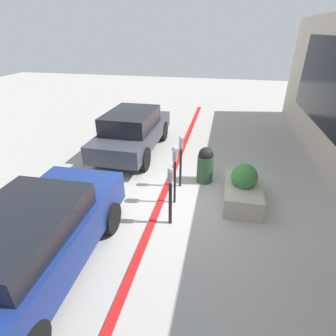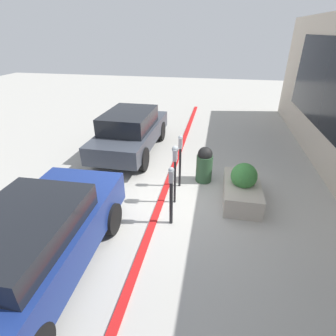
% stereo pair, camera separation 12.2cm
% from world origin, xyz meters
% --- Properties ---
extents(ground_plane, '(40.00, 40.00, 0.00)m').
position_xyz_m(ground_plane, '(0.00, 0.00, 0.00)').
color(ground_plane, '#ADAAA3').
extents(curb_strip, '(19.00, 0.16, 0.04)m').
position_xyz_m(curb_strip, '(0.00, 0.08, 0.02)').
color(curb_strip, red).
rests_on(curb_strip, ground_plane).
extents(parking_meter_nearest, '(0.15, 0.13, 1.44)m').
position_xyz_m(parking_meter_nearest, '(-0.85, -0.32, 0.89)').
color(parking_meter_nearest, black).
rests_on(parking_meter_nearest, ground_plane).
extents(parking_meter_second, '(0.19, 0.16, 1.57)m').
position_xyz_m(parking_meter_second, '(-0.02, -0.27, 1.17)').
color(parking_meter_second, black).
rests_on(parking_meter_second, ground_plane).
extents(parking_meter_middle, '(0.15, 0.13, 1.52)m').
position_xyz_m(parking_meter_middle, '(0.80, -0.27, 1.01)').
color(parking_meter_middle, black).
rests_on(parking_meter_middle, ground_plane).
extents(planter_box, '(1.68, 0.90, 1.05)m').
position_xyz_m(planter_box, '(0.39, -1.94, 0.38)').
color(planter_box, '#B2A899').
rests_on(planter_box, ground_plane).
extents(parked_car_front, '(4.34, 1.87, 1.43)m').
position_xyz_m(parked_car_front, '(-2.74, 1.69, 0.77)').
color(parked_car_front, navy).
rests_on(parked_car_front, ground_plane).
extents(parked_car_middle, '(4.27, 1.77, 1.52)m').
position_xyz_m(parked_car_middle, '(2.80, 1.77, 0.81)').
color(parked_car_middle, '#383D47').
rests_on(parked_car_middle, ground_plane).
extents(trash_bin, '(0.46, 0.46, 1.06)m').
position_xyz_m(trash_bin, '(1.22, -0.92, 0.53)').
color(trash_bin, '#2D5133').
rests_on(trash_bin, ground_plane).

